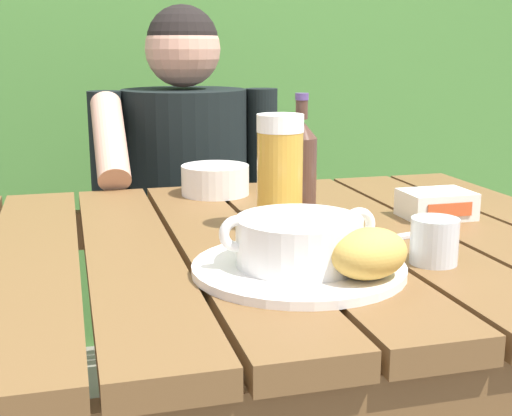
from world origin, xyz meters
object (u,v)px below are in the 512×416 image
(soup_bowl, at_px, (299,240))
(butter_tub, at_px, (436,204))
(beer_bottle, at_px, (301,167))
(water_glass_small, at_px, (434,241))
(serving_plate, at_px, (299,268))
(diner_bowl, at_px, (215,180))
(person_eating, at_px, (188,198))
(chair_near_diner, at_px, (179,258))
(beer_glass, at_px, (280,173))
(table_knife, at_px, (377,240))
(bread_roll, at_px, (369,253))

(soup_bowl, bearing_deg, butter_tub, 34.52)
(beer_bottle, xyz_separation_m, water_glass_small, (0.10, -0.30, -0.06))
(serving_plate, xyz_separation_m, diner_bowl, (-0.00, 0.54, 0.02))
(person_eating, xyz_separation_m, diner_bowl, (0.00, -0.34, 0.11))
(beer_bottle, distance_m, butter_tub, 0.26)
(water_glass_small, height_order, diner_bowl, water_glass_small)
(chair_near_diner, distance_m, butter_tub, 0.96)
(chair_near_diner, relative_size, soup_bowl, 4.20)
(beer_glass, distance_m, table_knife, 0.20)
(person_eating, xyz_separation_m, butter_tub, (0.35, -0.64, 0.10))
(serving_plate, distance_m, bread_roll, 0.11)
(beer_glass, relative_size, diner_bowl, 1.38)
(beer_glass, bearing_deg, bread_roll, -85.00)
(person_eating, height_order, butter_tub, person_eating)
(beer_bottle, bearing_deg, butter_tub, -13.13)
(soup_bowl, bearing_deg, serving_plate, 116.57)
(serving_plate, relative_size, beer_glass, 1.51)
(soup_bowl, bearing_deg, chair_near_diner, 90.20)
(person_eating, distance_m, beer_bottle, 0.62)
(person_eating, height_order, soup_bowl, person_eating)
(table_knife, bearing_deg, water_glass_small, -75.30)
(bread_roll, height_order, beer_glass, beer_glass)
(bread_roll, height_order, beer_bottle, beer_bottle)
(chair_near_diner, height_order, beer_glass, beer_glass)
(bread_roll, bearing_deg, beer_glass, 95.00)
(bread_roll, distance_m, beer_glass, 0.31)
(serving_plate, xyz_separation_m, beer_bottle, (0.10, 0.29, 0.09))
(beer_bottle, bearing_deg, table_knife, -69.69)
(chair_near_diner, distance_m, serving_plate, 1.12)
(beer_glass, distance_m, diner_bowl, 0.32)
(beer_bottle, bearing_deg, person_eating, 100.35)
(beer_bottle, height_order, diner_bowl, beer_bottle)
(soup_bowl, height_order, beer_bottle, beer_bottle)
(water_glass_small, height_order, butter_tub, water_glass_small)
(beer_glass, xyz_separation_m, butter_tub, (0.30, 0.01, -0.07))
(person_eating, relative_size, soup_bowl, 5.32)
(beer_glass, bearing_deg, water_glass_small, -56.40)
(soup_bowl, distance_m, diner_bowl, 0.54)
(bread_roll, distance_m, beer_bottle, 0.37)
(serving_plate, relative_size, soup_bowl, 1.32)
(bread_roll, height_order, water_glass_small, bread_roll)
(serving_plate, bearing_deg, table_knife, 33.10)
(butter_tub, bearing_deg, diner_bowl, 138.60)
(butter_tub, bearing_deg, bread_roll, -130.99)
(beer_glass, height_order, water_glass_small, beer_glass)
(bread_roll, bearing_deg, butter_tub, 49.01)
(chair_near_diner, relative_size, water_glass_small, 13.73)
(bread_roll, distance_m, water_glass_small, 0.15)
(water_glass_small, relative_size, table_knife, 0.45)
(table_knife, bearing_deg, person_eating, 102.79)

